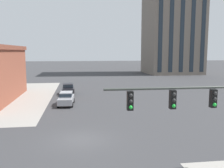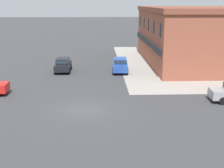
% 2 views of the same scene
% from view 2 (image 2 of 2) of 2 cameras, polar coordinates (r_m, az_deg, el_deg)
% --- Properties ---
extents(ground_plane, '(320.00, 320.00, 0.00)m').
position_cam_2_polar(ground_plane, '(25.32, -5.08, -4.65)').
color(ground_plane, '#38383A').
extents(car_main_southbound_near, '(4.48, 2.06, 1.68)m').
position_cam_2_polar(car_main_southbound_near, '(38.67, 1.48, 3.53)').
color(car_main_southbound_near, '#23479E').
rests_on(car_main_southbound_near, ground).
extents(car_cross_westbound, '(4.42, 1.93, 1.68)m').
position_cam_2_polar(car_cross_westbound, '(39.30, -8.80, 3.54)').
color(car_cross_westbound, black).
rests_on(car_cross_westbound, ground).
extents(storefront_block_near_corner, '(22.41, 18.20, 7.64)m').
position_cam_2_polar(storefront_block_near_corner, '(46.77, 17.41, 8.39)').
color(storefront_block_near_corner, brown).
rests_on(storefront_block_near_corner, ground).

